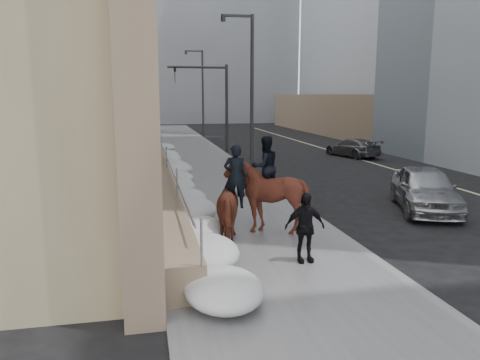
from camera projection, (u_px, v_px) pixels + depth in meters
name	position (u px, v px, depth m)	size (l,w,h in m)	color
ground	(267.00, 267.00, 11.04)	(140.00, 140.00, 0.00)	black
sidewalk	(208.00, 185.00, 20.66)	(5.00, 80.00, 0.12)	#5A595C
curb	(266.00, 183.00, 21.18)	(0.24, 80.00, 0.12)	slate
lane_line	(422.00, 178.00, 22.78)	(0.15, 70.00, 0.01)	#BFB78C
limestone_building	(95.00, 10.00, 27.59)	(6.10, 44.00, 18.00)	#968562
bg_building_mid	(186.00, 24.00, 67.08)	(30.00, 12.00, 28.00)	slate
bg_building_far	(120.00, 57.00, 77.34)	(24.00, 12.00, 20.00)	gray
streetlight_mid	(249.00, 83.00, 24.24)	(1.71, 0.24, 8.00)	#2D2D30
streetlight_far	(201.00, 88.00, 43.50)	(1.71, 0.24, 8.00)	#2D2D30
traffic_signal	(213.00, 94.00, 31.91)	(4.10, 0.22, 6.00)	#2D2D30
snow_bank	(179.00, 185.00, 18.48)	(1.70, 18.10, 0.76)	silver
mounted_horse_left	(235.00, 204.00, 12.53)	(1.35, 2.31, 2.58)	#4E2317
mounted_horse_right	(266.00, 192.00, 13.17)	(2.20, 2.36, 2.75)	#431C13
pedestrian	(305.00, 227.00, 10.91)	(0.97, 0.41, 1.66)	black
car_silver	(425.00, 189.00, 16.26)	(1.83, 4.55, 1.55)	#A1A3A9
car_grey	(352.00, 148.00, 30.39)	(1.67, 4.11, 1.19)	#4F5156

